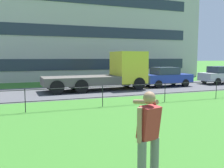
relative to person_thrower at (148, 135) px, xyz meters
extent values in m
cube|color=#4C4C51|center=(-1.89, 12.58, -0.92)|extent=(80.00, 6.47, 0.01)
cylinder|color=black|center=(-1.89, 7.03, -0.42)|extent=(0.04, 0.04, 1.00)
cylinder|color=black|center=(1.55, 7.03, -0.42)|extent=(0.04, 0.04, 1.00)
cylinder|color=black|center=(5.00, 7.03, -0.42)|extent=(0.04, 0.04, 1.00)
cylinder|color=black|center=(8.44, 7.03, -0.42)|extent=(0.04, 0.04, 1.00)
cylinder|color=black|center=(-1.89, 7.03, -0.47)|extent=(34.46, 0.03, 0.03)
cylinder|color=black|center=(-1.89, 7.03, 0.03)|extent=(34.46, 0.03, 0.03)
cylinder|color=slate|center=(-0.15, -0.05, -0.50)|extent=(0.16, 0.16, 0.85)
cylinder|color=slate|center=(0.16, 0.03, -0.50)|extent=(0.16, 0.16, 0.85)
cube|color=#B22D2D|center=(0.00, -0.01, 0.23)|extent=(0.42, 0.38, 0.63)
sphere|color=#A87A5B|center=(0.00, -0.01, 0.68)|extent=(0.22, 0.22, 0.22)
cylinder|color=#A87A5B|center=(0.12, 0.34, 0.53)|extent=(0.25, 0.63, 0.17)
cylinder|color=#A87A5B|center=(-0.21, -0.07, 0.22)|extent=(0.09, 0.09, 0.62)
cube|color=yellow|center=(5.56, 12.77, 0.68)|extent=(2.14, 2.34, 2.30)
cube|color=#283342|center=(6.46, 12.79, 1.02)|extent=(0.16, 1.84, 0.87)
cube|color=#56514C|center=(1.91, 12.70, -0.19)|extent=(5.24, 2.40, 0.56)
cylinder|color=black|center=(5.86, 13.83, -0.47)|extent=(0.91, 0.32, 0.90)
cylinder|color=black|center=(5.90, 11.72, -0.47)|extent=(0.91, 0.32, 0.90)
cylinder|color=black|center=(1.63, 13.75, -0.47)|extent=(0.91, 0.32, 0.90)
cylinder|color=black|center=(1.67, 11.63, -0.47)|extent=(0.91, 0.32, 0.90)
cylinder|color=black|center=(0.07, 13.72, -0.47)|extent=(0.91, 0.32, 0.90)
cylinder|color=black|center=(0.11, 11.60, -0.47)|extent=(0.91, 0.32, 0.90)
cube|color=#233899|center=(9.00, 12.91, -0.28)|extent=(4.00, 1.71, 0.68)
cube|color=#2D3847|center=(8.85, 12.91, 0.34)|extent=(1.90, 1.52, 0.56)
cylinder|color=black|center=(10.24, 13.72, -0.62)|extent=(0.60, 0.20, 0.60)
cylinder|color=black|center=(10.24, 12.11, -0.62)|extent=(0.60, 0.20, 0.60)
cylinder|color=black|center=(7.76, 13.72, -0.62)|extent=(0.60, 0.20, 0.60)
cylinder|color=black|center=(7.76, 12.10, -0.62)|extent=(0.60, 0.20, 0.60)
cube|color=#B7BABF|center=(14.83, 12.91, -0.28)|extent=(4.05, 1.82, 0.68)
cube|color=#2D3847|center=(14.68, 12.91, 0.34)|extent=(1.95, 1.58, 0.56)
cylinder|color=black|center=(13.62, 13.75, -0.62)|extent=(0.61, 0.22, 0.60)
cylinder|color=black|center=(13.57, 12.14, -0.62)|extent=(0.61, 0.22, 0.60)
cube|color=#B7B2AD|center=(4.51, 28.11, 7.22)|extent=(27.57, 15.65, 16.28)
cube|color=#283342|center=(4.51, 20.26, 0.70)|extent=(23.16, 0.06, 1.10)
cube|color=#283342|center=(4.51, 20.26, 3.96)|extent=(23.16, 0.06, 1.10)
camera|label=1|loc=(-2.14, -3.73, 1.38)|focal=39.16mm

